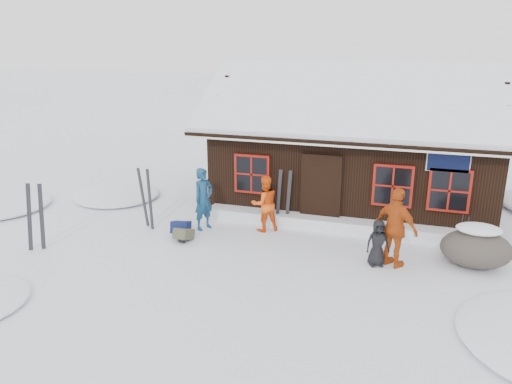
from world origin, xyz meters
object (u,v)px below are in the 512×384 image
ski_pair_left (36,218)px  backpack_blue (181,230)px  skier_orange_left (265,204)px  skier_teal (204,199)px  skier_orange_right (396,228)px  ski_poles (462,239)px  skier_crouched (378,243)px  backpack_olive (184,236)px  boulder (476,248)px

ski_pair_left → backpack_blue: bearing=9.4°
skier_orange_left → backpack_blue: skier_orange_left is taller
skier_teal → ski_pair_left: bearing=152.9°
skier_orange_right → backpack_blue: skier_orange_right is taller
skier_orange_right → backpack_blue: size_ratio=3.22×
skier_orange_left → skier_orange_right: size_ratio=0.82×
skier_orange_left → backpack_blue: size_ratio=2.65×
skier_orange_left → ski_poles: skier_orange_left is taller
skier_teal → skier_orange_right: 5.19m
skier_crouched → skier_orange_right: bearing=-9.4°
ski_pair_left → backpack_blue: ski_pair_left is taller
ski_pair_left → skier_crouched: bearing=-11.7°
skier_teal → ski_poles: 6.62m
skier_orange_right → backpack_blue: 5.57m
backpack_olive → boulder: bearing=11.7°
skier_orange_left → skier_crouched: bearing=121.1°
skier_crouched → backpack_blue: 5.16m
skier_teal → skier_orange_left: 1.67m
skier_crouched → boulder: size_ratio=0.70×
ski_pair_left → ski_poles: bearing=-9.1°
skier_teal → boulder: (6.92, -0.32, -0.40)m
skier_teal → skier_crouched: (4.74, -0.94, -0.31)m
skier_crouched → backpack_blue: (-5.14, 0.28, -0.40)m
skier_crouched → backpack_olive: 4.93m
skier_teal → ski_poles: size_ratio=1.46×
skier_teal → skier_crouched: bearing=-75.3°
ski_pair_left → ski_poles: ski_pair_left is taller
boulder → ski_poles: 0.39m
backpack_olive → ski_poles: bearing=13.7°
skier_orange_right → ski_pair_left: size_ratio=1.06×
backpack_blue → skier_teal: bearing=47.3°
ski_pair_left → backpack_olive: bearing=3.2°
backpack_olive → skier_teal: bearing=86.7°
skier_teal → boulder: skier_teal is taller
skier_crouched → ski_poles: (1.87, 0.84, -0.00)m
ski_poles → boulder: bearing=-35.1°
skier_orange_left → backpack_olive: skier_orange_left is taller
ski_poles → backpack_olive: (-6.77, -0.88, -0.42)m
skier_orange_right → skier_teal: bearing=23.0°
ski_poles → ski_pair_left: bearing=-166.2°
skier_orange_right → ski_pair_left: skier_orange_right is taller
backpack_blue → skier_crouched: bearing=-15.0°
skier_orange_left → skier_teal: bearing=-22.6°
skier_orange_right → ski_poles: size_ratio=1.59×
boulder → backpack_olive: size_ratio=3.22×
skier_teal → skier_orange_right: size_ratio=0.92×
backpack_blue → ski_poles: bearing=-7.3°
skier_orange_right → boulder: 1.94m
skier_crouched → ski_poles: ski_poles is taller
backpack_blue → backpack_olive: backpack_blue is taller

